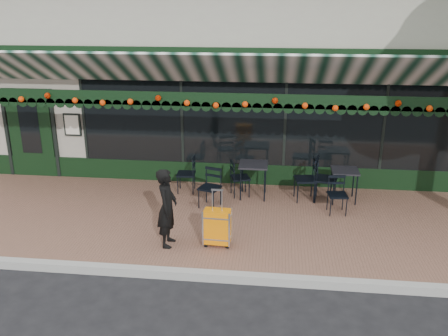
# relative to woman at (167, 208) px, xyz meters

# --- Properties ---
(ground) EXTENTS (80.00, 80.00, 0.00)m
(ground) POSITION_rel_woman_xyz_m (0.65, -0.76, -0.87)
(ground) COLOR black
(ground) RESTS_ON ground
(sidewalk) EXTENTS (18.00, 4.00, 0.15)m
(sidewalk) POSITION_rel_woman_xyz_m (0.65, 1.24, -0.79)
(sidewalk) COLOR brown
(sidewalk) RESTS_ON ground
(curb) EXTENTS (18.00, 0.16, 0.15)m
(curb) POSITION_rel_woman_xyz_m (0.65, -0.84, -0.79)
(curb) COLOR #9E9E99
(curb) RESTS_ON ground
(restaurant_building) EXTENTS (12.00, 9.60, 4.50)m
(restaurant_building) POSITION_rel_woman_xyz_m (0.65, 7.07, 1.40)
(restaurant_building) COLOR #A3A08D
(restaurant_building) RESTS_ON ground
(woman) EXTENTS (0.34, 0.52, 1.43)m
(woman) POSITION_rel_woman_xyz_m (0.00, 0.00, 0.00)
(woman) COLOR black
(woman) RESTS_ON sidewalk
(suitcase) EXTENTS (0.48, 0.28, 1.07)m
(suitcase) POSITION_rel_woman_xyz_m (0.88, 0.06, -0.36)
(suitcase) COLOR orange
(suitcase) RESTS_ON sidewalk
(cafe_table_a) EXTENTS (0.58, 0.58, 0.71)m
(cafe_table_a) POSITION_rel_woman_xyz_m (3.37, 2.44, -0.08)
(cafe_table_a) COLOR black
(cafe_table_a) RESTS_ON sidewalk
(cafe_table_b) EXTENTS (0.63, 0.63, 0.78)m
(cafe_table_b) POSITION_rel_woman_xyz_m (1.39, 2.43, -0.02)
(cafe_table_b) COLOR black
(cafe_table_b) RESTS_ON sidewalk
(chair_a_left) EXTENTS (0.54, 0.54, 0.95)m
(chair_a_left) POSITION_rel_woman_xyz_m (2.53, 2.36, -0.24)
(chair_a_left) COLOR black
(chair_a_left) RESTS_ON sidewalk
(chair_a_right) EXTENTS (0.58, 0.58, 0.99)m
(chair_a_right) POSITION_rel_woman_xyz_m (2.96, 2.37, -0.22)
(chair_a_right) COLOR black
(chair_a_right) RESTS_ON sidewalk
(chair_a_front) EXTENTS (0.44, 0.44, 0.79)m
(chair_a_front) POSITION_rel_woman_xyz_m (3.15, 1.72, -0.32)
(chair_a_front) COLOR black
(chair_a_front) RESTS_ON sidewalk
(chair_b_left) EXTENTS (0.45, 0.45, 0.85)m
(chair_b_left) POSITION_rel_woman_xyz_m (-0.16, 2.54, -0.29)
(chair_b_left) COLOR black
(chair_b_left) RESTS_ON sidewalk
(chair_b_right) EXTENTS (0.52, 0.52, 0.83)m
(chair_b_right) POSITION_rel_woman_xyz_m (1.09, 2.46, -0.30)
(chair_b_right) COLOR black
(chair_b_right) RESTS_ON sidewalk
(chair_b_front) EXTENTS (0.54, 0.54, 0.85)m
(chair_b_front) POSITION_rel_woman_xyz_m (0.50, 1.75, -0.29)
(chair_b_front) COLOR black
(chair_b_front) RESTS_ON sidewalk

